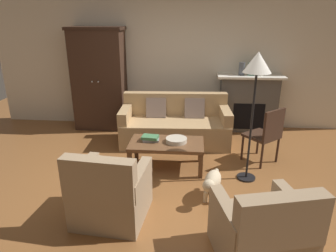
# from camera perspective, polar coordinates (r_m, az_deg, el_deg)

# --- Properties ---
(ground_plane) EXTENTS (9.60, 9.60, 0.00)m
(ground_plane) POSITION_cam_1_polar(r_m,az_deg,el_deg) (4.20, -2.24, -11.23)
(ground_plane) COLOR brown
(back_wall) EXTENTS (7.20, 0.10, 2.80)m
(back_wall) POSITION_cam_1_polar(r_m,az_deg,el_deg) (6.17, 0.59, 12.86)
(back_wall) COLOR silver
(back_wall) RESTS_ON ground
(fireplace) EXTENTS (1.26, 0.48, 1.12)m
(fireplace) POSITION_cam_1_polar(r_m,az_deg,el_deg) (6.17, 14.93, 4.28)
(fireplace) COLOR #4C4947
(fireplace) RESTS_ON ground
(armoire) EXTENTS (1.06, 0.57, 2.00)m
(armoire) POSITION_cam_1_polar(r_m,az_deg,el_deg) (6.19, -12.86, 8.64)
(armoire) COLOR #382319
(armoire) RESTS_ON ground
(couch) EXTENTS (1.96, 0.95, 0.86)m
(couch) POSITION_cam_1_polar(r_m,az_deg,el_deg) (5.44, 1.35, 0.08)
(couch) COLOR tan
(couch) RESTS_ON ground
(coffee_table) EXTENTS (1.10, 0.60, 0.42)m
(coffee_table) POSITION_cam_1_polar(r_m,az_deg,el_deg) (4.50, -0.29, -3.75)
(coffee_table) COLOR brown
(coffee_table) RESTS_ON ground
(fruit_bowl) EXTENTS (0.32, 0.32, 0.06)m
(fruit_bowl) POSITION_cam_1_polar(r_m,az_deg,el_deg) (4.47, 1.59, -2.68)
(fruit_bowl) COLOR beige
(fruit_bowl) RESTS_ON coffee_table
(book_stack) EXTENTS (0.27, 0.20, 0.08)m
(book_stack) POSITION_cam_1_polar(r_m,az_deg,el_deg) (4.52, -3.33, -2.34)
(book_stack) COLOR gray
(book_stack) RESTS_ON coffee_table
(mantel_vase_slate) EXTENTS (0.11, 0.11, 0.24)m
(mantel_vase_slate) POSITION_cam_1_polar(r_m,az_deg,el_deg) (5.98, 13.81, 10.50)
(mantel_vase_slate) COLOR #565B66
(mantel_vase_slate) RESTS_ON fireplace
(mantel_vase_jade) EXTENTS (0.13, 0.13, 0.23)m
(mantel_vase_jade) POSITION_cam_1_polar(r_m,az_deg,el_deg) (6.01, 15.53, 10.36)
(mantel_vase_jade) COLOR slate
(mantel_vase_jade) RESTS_ON fireplace
(mantel_vase_cream) EXTENTS (0.11, 0.11, 0.20)m
(mantel_vase_cream) POSITION_cam_1_polar(r_m,az_deg,el_deg) (6.05, 17.22, 10.09)
(mantel_vase_cream) COLOR beige
(mantel_vase_cream) RESTS_ON fireplace
(armchair_near_left) EXTENTS (0.84, 0.84, 0.88)m
(armchair_near_left) POSITION_cam_1_polar(r_m,az_deg,el_deg) (3.50, -10.90, -12.57)
(armchair_near_left) COLOR #997F60
(armchair_near_left) RESTS_ON ground
(armchair_near_right) EXTENTS (0.93, 0.93, 0.88)m
(armchair_near_right) POSITION_cam_1_polar(r_m,az_deg,el_deg) (3.05, 17.36, -18.87)
(armchair_near_right) COLOR #997F60
(armchair_near_right) RESTS_ON ground
(side_chair_wooden) EXTENTS (0.62, 0.62, 0.90)m
(side_chair_wooden) POSITION_cam_1_polar(r_m,az_deg,el_deg) (4.83, 18.18, -1.19)
(side_chair_wooden) COLOR #382319
(side_chair_wooden) RESTS_ON ground
(floor_lamp) EXTENTS (0.36, 0.36, 1.78)m
(floor_lamp) POSITION_cam_1_polar(r_m,az_deg,el_deg) (4.00, 16.50, 10.04)
(floor_lamp) COLOR black
(floor_lamp) RESTS_ON ground
(dog) EXTENTS (0.30, 0.56, 0.39)m
(dog) POSITION_cam_1_polar(r_m,az_deg,el_deg) (3.84, 8.38, -10.46)
(dog) COLOR beige
(dog) RESTS_ON ground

